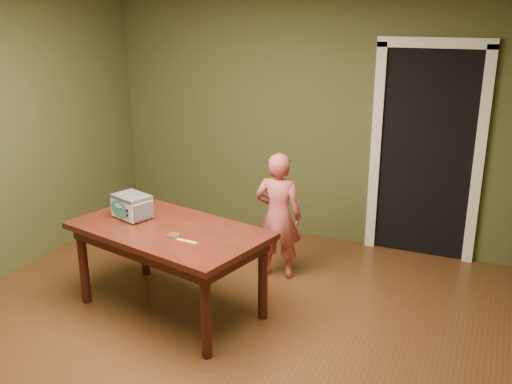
{
  "coord_description": "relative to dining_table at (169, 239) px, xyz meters",
  "views": [
    {
      "loc": [
        1.97,
        -3.27,
        2.45
      ],
      "look_at": [
        0.09,
        1.0,
        0.95
      ],
      "focal_mm": 40.0,
      "sensor_mm": 36.0,
      "label": 1
    }
  ],
  "objects": [
    {
      "name": "floor",
      "position": [
        0.43,
        -0.41,
        -0.65
      ],
      "size": [
        5.0,
        5.0,
        0.0
      ],
      "primitive_type": "plane",
      "color": "#553218",
      "rests_on": "ground"
    },
    {
      "name": "room_shell",
      "position": [
        0.43,
        -0.41,
        1.06
      ],
      "size": [
        4.52,
        5.02,
        2.61
      ],
      "color": "#454927",
      "rests_on": "ground"
    },
    {
      "name": "doorway",
      "position": [
        1.73,
        2.37,
        0.41
      ],
      "size": [
        1.1,
        0.66,
        2.25
      ],
      "color": "black",
      "rests_on": "ground"
    },
    {
      "name": "dining_table",
      "position": [
        0.0,
        0.0,
        0.0
      ],
      "size": [
        1.76,
        1.23,
        0.75
      ],
      "rotation": [
        0.0,
        0.0,
        -0.23
      ],
      "color": "#33140B",
      "rests_on": "floor"
    },
    {
      "name": "toy_oven",
      "position": [
        -0.41,
        0.08,
        0.21
      ],
      "size": [
        0.38,
        0.31,
        0.21
      ],
      "rotation": [
        0.0,
        0.0,
        -0.33
      ],
      "color": "#4C4F54",
      "rests_on": "dining_table"
    },
    {
      "name": "baking_pan",
      "position": [
        0.14,
        -0.15,
        0.11
      ],
      "size": [
        0.1,
        0.1,
        0.02
      ],
      "color": "silver",
      "rests_on": "dining_table"
    },
    {
      "name": "spatula",
      "position": [
        0.29,
        -0.2,
        0.1
      ],
      "size": [
        0.18,
        0.04,
        0.01
      ],
      "primitive_type": "cube",
      "rotation": [
        0.0,
        0.0,
        -0.09
      ],
      "color": "#FDCE6E",
      "rests_on": "dining_table"
    },
    {
      "name": "child",
      "position": [
        0.58,
        0.98,
        -0.04
      ],
      "size": [
        0.48,
        0.35,
        1.22
      ],
      "primitive_type": "imported",
      "rotation": [
        0.0,
        0.0,
        3.29
      ],
      "color": "#C45052",
      "rests_on": "floor"
    }
  ]
}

